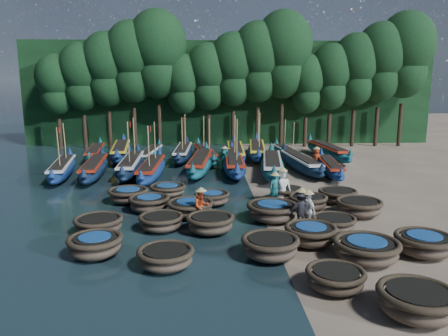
{
  "coord_description": "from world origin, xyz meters",
  "views": [
    {
      "loc": [
        -2.8,
        -21.02,
        6.33
      ],
      "look_at": [
        -1.56,
        3.69,
        1.3
      ],
      "focal_mm": 35.0,
      "sensor_mm": 36.0,
      "label": 1
    }
  ],
  "objects_px": {
    "coracle_3": "(335,278)",
    "long_boat_0": "(62,169)",
    "long_boat_2": "(131,165)",
    "coracle_9": "(424,244)",
    "long_boat_12": "(183,153)",
    "long_boat_1": "(94,168)",
    "long_boat_9": "(95,153)",
    "long_boat_7": "(300,163)",
    "coracle_4": "(417,302)",
    "fisherman_1": "(275,187)",
    "long_boat_5": "(234,163)",
    "coracle_6": "(166,257)",
    "long_boat_15": "(257,150)",
    "coracle_12": "(210,223)",
    "coracle_21": "(168,190)",
    "long_boat_3": "(151,169)",
    "long_boat_14": "(236,153)",
    "coracle_13": "(311,234)",
    "coracle_16": "(190,208)",
    "long_boat_4": "(200,163)",
    "long_boat_11": "(149,155)",
    "long_boat_16": "(287,153)",
    "long_boat_8": "(330,167)",
    "fisherman_6": "(316,158)",
    "fisherman_5": "(225,159)",
    "coracle_14": "(334,223)",
    "coracle_17": "(272,211)",
    "coracle_22": "(212,198)",
    "long_boat_17": "(327,151)",
    "coracle_23": "(287,193)",
    "fisherman_4": "(308,209)",
    "coracle_20": "(128,195)",
    "long_boat_10": "(121,151)",
    "coracle_5": "(95,245)",
    "coracle_7": "(270,246)",
    "coracle_10": "(99,224)",
    "long_boat_6": "(272,165)",
    "coracle_11": "(161,222)",
    "fisherman_2": "(201,205)"
  },
  "relations": [
    {
      "from": "coracle_3",
      "to": "long_boat_0",
      "type": "bearing_deg",
      "value": 128.68
    },
    {
      "from": "long_boat_2",
      "to": "coracle_9",
      "type": "bearing_deg",
      "value": -50.73
    },
    {
      "from": "long_boat_12",
      "to": "long_boat_1",
      "type": "bearing_deg",
      "value": -131.0
    },
    {
      "from": "long_boat_9",
      "to": "long_boat_7",
      "type": "bearing_deg",
      "value": -25.53
    },
    {
      "from": "coracle_4",
      "to": "fisherman_1",
      "type": "xyz_separation_m",
      "value": [
        -2.0,
        11.17,
        0.43
      ]
    },
    {
      "from": "long_boat_5",
      "to": "long_boat_9",
      "type": "height_order",
      "value": "long_boat_5"
    },
    {
      "from": "coracle_6",
      "to": "long_boat_15",
      "type": "bearing_deg",
      "value": 74.73
    },
    {
      "from": "coracle_12",
      "to": "long_boat_15",
      "type": "distance_m",
      "value": 18.26
    },
    {
      "from": "coracle_21",
      "to": "long_boat_3",
      "type": "bearing_deg",
      "value": 106.24
    },
    {
      "from": "coracle_3",
      "to": "long_boat_7",
      "type": "bearing_deg",
      "value": 80.75
    },
    {
      "from": "long_boat_5",
      "to": "long_boat_14",
      "type": "distance_m",
      "value": 4.45
    },
    {
      "from": "coracle_13",
      "to": "coracle_21",
      "type": "bearing_deg",
      "value": 129.29
    },
    {
      "from": "coracle_4",
      "to": "coracle_3",
      "type": "bearing_deg",
      "value": 135.61
    },
    {
      "from": "coracle_16",
      "to": "long_boat_4",
      "type": "height_order",
      "value": "long_boat_4"
    },
    {
      "from": "coracle_9",
      "to": "long_boat_11",
      "type": "height_order",
      "value": "long_boat_11"
    },
    {
      "from": "long_boat_16",
      "to": "long_boat_8",
      "type": "bearing_deg",
      "value": -77.76
    },
    {
      "from": "long_boat_5",
      "to": "long_boat_9",
      "type": "bearing_deg",
      "value": 155.17
    },
    {
      "from": "coracle_13",
      "to": "long_boat_14",
      "type": "bearing_deg",
      "value": 94.8
    },
    {
      "from": "fisherman_6",
      "to": "long_boat_14",
      "type": "bearing_deg",
      "value": 17.87
    },
    {
      "from": "coracle_21",
      "to": "fisherman_5",
      "type": "xyz_separation_m",
      "value": [
        3.5,
        6.71,
        0.5
      ]
    },
    {
      "from": "long_boat_8",
      "to": "long_boat_16",
      "type": "relative_size",
      "value": 1.01
    },
    {
      "from": "long_boat_8",
      "to": "long_boat_3",
      "type": "bearing_deg",
      "value": -172.36
    },
    {
      "from": "coracle_14",
      "to": "long_boat_12",
      "type": "xyz_separation_m",
      "value": [
        -7.11,
        17.27,
        0.2
      ]
    },
    {
      "from": "coracle_9",
      "to": "coracle_17",
      "type": "distance_m",
      "value": 6.47
    },
    {
      "from": "coracle_22",
      "to": "long_boat_15",
      "type": "xyz_separation_m",
      "value": [
        4.04,
        13.62,
        0.22
      ]
    },
    {
      "from": "long_boat_16",
      "to": "coracle_14",
      "type": "bearing_deg",
      "value": -99.31
    },
    {
      "from": "long_boat_12",
      "to": "long_boat_17",
      "type": "distance_m",
      "value": 11.79
    },
    {
      "from": "coracle_23",
      "to": "long_boat_16",
      "type": "relative_size",
      "value": 0.27
    },
    {
      "from": "long_boat_15",
      "to": "fisherman_4",
      "type": "relative_size",
      "value": 4.84
    },
    {
      "from": "long_boat_2",
      "to": "fisherman_1",
      "type": "bearing_deg",
      "value": -44.11
    },
    {
      "from": "coracle_9",
      "to": "coracle_12",
      "type": "bearing_deg",
      "value": 160.22
    },
    {
      "from": "coracle_20",
      "to": "long_boat_8",
      "type": "height_order",
      "value": "long_boat_8"
    },
    {
      "from": "long_boat_10",
      "to": "coracle_6",
      "type": "bearing_deg",
      "value": -82.84
    },
    {
      "from": "long_boat_5",
      "to": "coracle_5",
      "type": "bearing_deg",
      "value": -110.95
    },
    {
      "from": "coracle_21",
      "to": "long_boat_9",
      "type": "bearing_deg",
      "value": 119.58
    },
    {
      "from": "long_boat_3",
      "to": "long_boat_14",
      "type": "xyz_separation_m",
      "value": [
        5.98,
        5.95,
        0.04
      ]
    },
    {
      "from": "coracle_7",
      "to": "long_boat_1",
      "type": "distance_m",
      "value": 17.1
    },
    {
      "from": "long_boat_2",
      "to": "long_boat_17",
      "type": "height_order",
      "value": "long_boat_2"
    },
    {
      "from": "long_boat_9",
      "to": "coracle_10",
      "type": "bearing_deg",
      "value": -83.01
    },
    {
      "from": "long_boat_4",
      "to": "long_boat_17",
      "type": "height_order",
      "value": "long_boat_4"
    },
    {
      "from": "coracle_5",
      "to": "long_boat_2",
      "type": "height_order",
      "value": "long_boat_2"
    },
    {
      "from": "coracle_7",
      "to": "coracle_23",
      "type": "relative_size",
      "value": 1.23
    },
    {
      "from": "long_boat_3",
      "to": "long_boat_10",
      "type": "height_order",
      "value": "long_boat_3"
    },
    {
      "from": "coracle_10",
      "to": "long_boat_6",
      "type": "xyz_separation_m",
      "value": [
        9.09,
        11.29,
        0.2
      ]
    },
    {
      "from": "coracle_6",
      "to": "coracle_20",
      "type": "height_order",
      "value": "coracle_20"
    },
    {
      "from": "coracle_10",
      "to": "long_boat_14",
      "type": "bearing_deg",
      "value": 67.11
    },
    {
      "from": "coracle_10",
      "to": "long_boat_6",
      "type": "relative_size",
      "value": 0.23
    },
    {
      "from": "coracle_7",
      "to": "long_boat_0",
      "type": "relative_size",
      "value": 0.31
    },
    {
      "from": "coracle_11",
      "to": "long_boat_16",
      "type": "height_order",
      "value": "long_boat_16"
    },
    {
      "from": "fisherman_2",
      "to": "coracle_17",
      "type": "bearing_deg",
      "value": -18.56
    }
  ]
}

